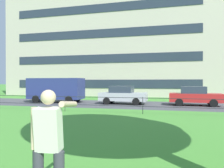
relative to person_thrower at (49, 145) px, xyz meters
name	(u,v)px	position (x,y,z in m)	size (l,w,h in m)	color
street_strip	(150,105)	(0.17, 15.73, -0.96)	(80.00, 6.74, 0.01)	#4C4C51
park_fence	(143,103)	(0.17, 10.33, -0.29)	(30.14, 0.04, 1.00)	#232328
person_thrower	(49,145)	(0.00, 0.00, 0.00)	(0.51, 0.81, 1.79)	#383842
panel_van_far_left	(56,89)	(-8.49, 15.90, 0.30)	(5.05, 2.20, 2.24)	navy
car_silver_far_right	(123,95)	(-2.19, 15.90, -0.19)	(4.04, 1.88, 1.54)	#B7BABF
car_red_left	(195,96)	(3.65, 16.12, -0.19)	(4.04, 1.89, 1.54)	red
apartment_building_background	(115,42)	(-6.89, 32.23, 7.43)	(29.56, 14.73, 16.79)	beige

